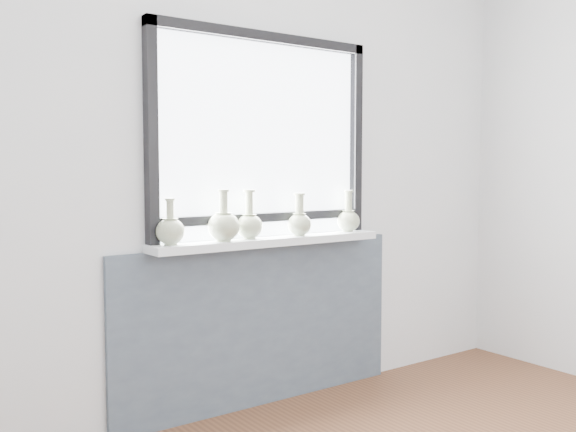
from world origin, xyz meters
TOP-DOWN VIEW (x-y plane):
  - back_wall at (0.00, 1.81)m, footprint 3.60×0.02m
  - apron_panel at (0.00, 1.78)m, footprint 1.70×0.03m
  - windowsill at (0.00, 1.71)m, footprint 1.32×0.18m
  - window at (0.00, 1.77)m, footprint 1.30×0.06m
  - vase_a at (-0.56, 1.71)m, footprint 0.14×0.14m
  - vase_b at (-0.29, 1.69)m, footprint 0.16×0.16m
  - vase_c at (-0.12, 1.71)m, footprint 0.14×0.14m
  - vase_d at (0.17, 1.69)m, footprint 0.13×0.13m
  - vase_e at (0.53, 1.71)m, footprint 0.13×0.13m

SIDE VIEW (x-z plane):
  - apron_panel at x=0.00m, z-range 0.00..0.86m
  - windowsill at x=0.00m, z-range 0.86..0.90m
  - vase_a at x=-0.56m, z-range 0.86..1.08m
  - vase_e at x=0.53m, z-range 0.86..1.09m
  - vase_d at x=0.17m, z-range 0.86..1.09m
  - vase_c at x=-0.12m, z-range 0.85..1.10m
  - vase_b at x=-0.29m, z-range 0.85..1.11m
  - back_wall at x=0.00m, z-range 0.00..2.60m
  - window at x=0.00m, z-range 0.92..1.97m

